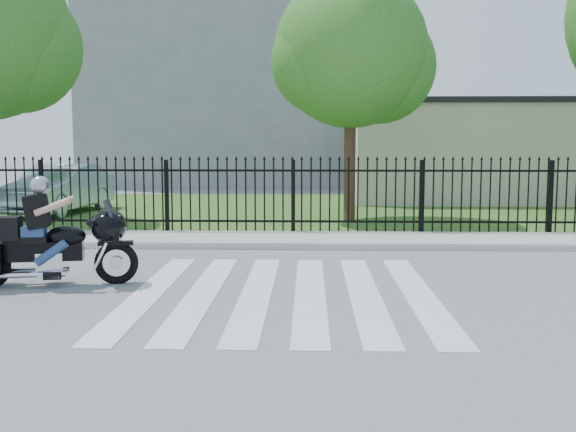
{
  "coord_description": "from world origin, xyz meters",
  "views": [
    {
      "loc": [
        0.38,
        -9.8,
        2.27
      ],
      "look_at": [
        0.02,
        1.39,
        1.0
      ],
      "focal_mm": 42.0,
      "sensor_mm": 36.0,
      "label": 1
    }
  ],
  "objects": [
    {
      "name": "grass_strip",
      "position": [
        0.0,
        12.0,
        0.01
      ],
      "size": [
        40.0,
        12.0,
        0.02
      ],
      "primitive_type": "cube",
      "color": "#366021",
      "rests_on": "ground"
    },
    {
      "name": "sidewalk",
      "position": [
        0.0,
        5.0,
        0.06
      ],
      "size": [
        40.0,
        2.0,
        0.12
      ],
      "primitive_type": "cube",
      "color": "#ADAAA3",
      "rests_on": "ground"
    },
    {
      "name": "iron_fence",
      "position": [
        0.0,
        6.0,
        0.9
      ],
      "size": [
        26.0,
        0.04,
        1.8
      ],
      "color": "black",
      "rests_on": "ground"
    },
    {
      "name": "ground",
      "position": [
        0.0,
        0.0,
        0.0
      ],
      "size": [
        120.0,
        120.0,
        0.0
      ],
      "primitive_type": "plane",
      "color": "slate",
      "rests_on": "ground"
    },
    {
      "name": "motorcycle_rider",
      "position": [
        -3.71,
        0.41,
        0.72
      ],
      "size": [
        2.63,
        1.18,
        1.76
      ],
      "rotation": [
        0.0,
        0.0,
        0.19
      ],
      "color": "black",
      "rests_on": "ground"
    },
    {
      "name": "parked_car",
      "position": [
        -7.27,
        10.48,
        0.77
      ],
      "size": [
        2.18,
        4.72,
        1.5
      ],
      "primitive_type": "imported",
      "rotation": [
        0.0,
        0.0,
        -0.13
      ],
      "color": "#A2BACC",
      "rests_on": "grass_strip"
    },
    {
      "name": "building_tall",
      "position": [
        -3.0,
        26.0,
        6.0
      ],
      "size": [
        15.0,
        10.0,
        12.0
      ],
      "primitive_type": "cube",
      "color": "gray",
      "rests_on": "ground"
    },
    {
      "name": "building_low",
      "position": [
        7.0,
        16.0,
        1.75
      ],
      "size": [
        10.0,
        6.0,
        3.5
      ],
      "primitive_type": "cube",
      "color": "#B9AF9A",
      "rests_on": "ground"
    },
    {
      "name": "building_low_roof",
      "position": [
        7.0,
        16.0,
        3.6
      ],
      "size": [
        10.2,
        6.2,
        0.2
      ],
      "primitive_type": "cube",
      "color": "black",
      "rests_on": "building_low"
    },
    {
      "name": "curb",
      "position": [
        0.0,
        4.0,
        0.06
      ],
      "size": [
        40.0,
        0.12,
        0.12
      ],
      "primitive_type": "cube",
      "color": "#ADAAA3",
      "rests_on": "ground"
    },
    {
      "name": "tree_mid",
      "position": [
        1.5,
        9.0,
        4.67
      ],
      "size": [
        4.2,
        4.2,
        6.78
      ],
      "color": "#382316",
      "rests_on": "ground"
    },
    {
      "name": "crosswalk",
      "position": [
        0.0,
        0.0,
        0.01
      ],
      "size": [
        5.0,
        5.5,
        0.01
      ],
      "primitive_type": null,
      "color": "silver",
      "rests_on": "ground"
    }
  ]
}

